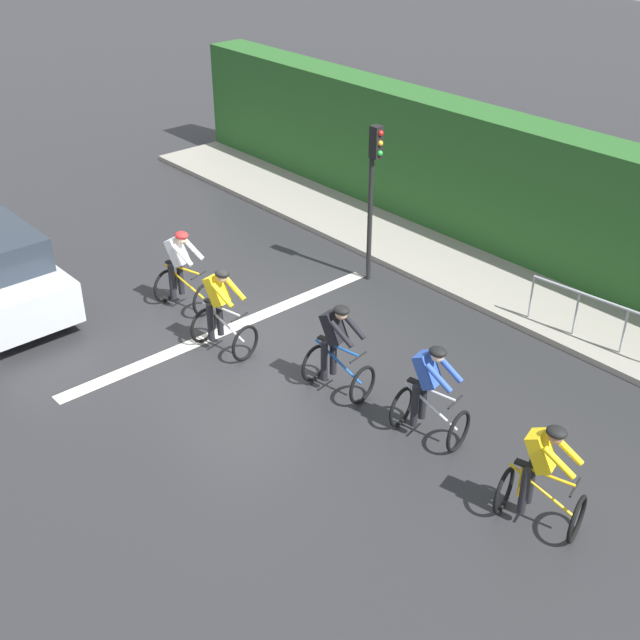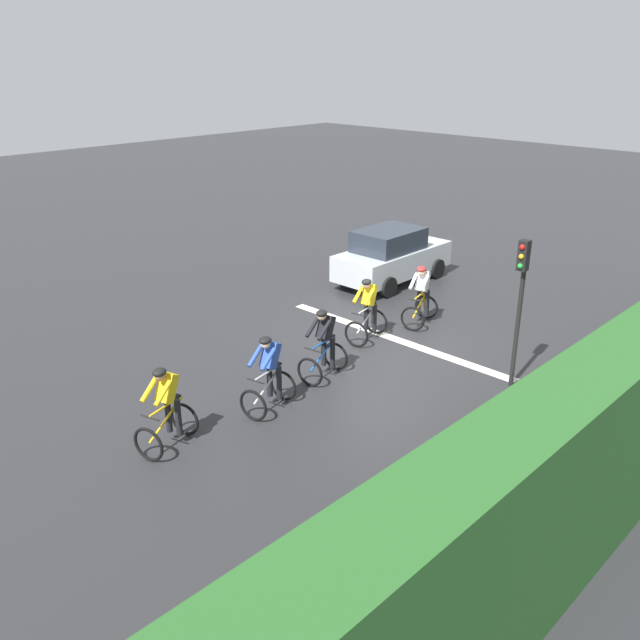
% 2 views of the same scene
% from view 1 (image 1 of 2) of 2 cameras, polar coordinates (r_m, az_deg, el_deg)
% --- Properties ---
extents(ground_plane, '(80.00, 80.00, 0.00)m').
position_cam_1_polar(ground_plane, '(15.50, -5.55, -1.28)').
color(ground_plane, '#28282B').
extents(sidewalk_kerb, '(2.80, 23.26, 0.12)m').
position_cam_1_polar(sidewalk_kerb, '(17.76, 13.07, 2.60)').
color(sidewalk_kerb, gray).
rests_on(sidewalk_kerb, ground).
extents(stone_wall_low, '(0.44, 23.26, 0.63)m').
position_cam_1_polar(stone_wall_low, '(18.32, 14.87, 4.15)').
color(stone_wall_low, gray).
rests_on(stone_wall_low, ground).
extents(hedge_wall, '(1.10, 23.26, 3.01)m').
position_cam_1_polar(hedge_wall, '(18.09, 15.91, 7.80)').
color(hedge_wall, '#265623').
rests_on(hedge_wall, ground).
extents(road_marking_stop_line, '(7.00, 0.30, 0.01)m').
position_cam_1_polar(road_marking_stop_line, '(15.80, -6.47, -0.65)').
color(road_marking_stop_line, silver).
rests_on(road_marking_stop_line, ground).
extents(cyclist_lead, '(0.95, 1.22, 1.66)m').
position_cam_1_polar(cyclist_lead, '(11.44, 15.09, -10.49)').
color(cyclist_lead, black).
rests_on(cyclist_lead, ground).
extents(cyclist_second, '(0.88, 1.19, 1.66)m').
position_cam_1_polar(cyclist_second, '(12.67, 7.57, -5.09)').
color(cyclist_second, black).
rests_on(cyclist_second, ground).
extents(cyclist_mid, '(0.84, 1.17, 1.66)m').
position_cam_1_polar(cyclist_mid, '(13.59, 1.15, -2.10)').
color(cyclist_mid, black).
rests_on(cyclist_mid, ground).
extents(cyclist_fourth, '(0.88, 1.19, 1.66)m').
position_cam_1_polar(cyclist_fourth, '(14.80, -6.87, 0.59)').
color(cyclist_fourth, black).
rests_on(cyclist_fourth, ground).
extents(cyclist_trailing, '(0.94, 1.22, 1.66)m').
position_cam_1_polar(cyclist_trailing, '(16.32, -9.57, 3.34)').
color(cyclist_trailing, black).
rests_on(cyclist_trailing, ground).
extents(traffic_light_near_crossing, '(0.21, 0.31, 3.34)m').
position_cam_1_polar(traffic_light_near_crossing, '(16.64, 3.72, 9.63)').
color(traffic_light_near_crossing, black).
rests_on(traffic_light_near_crossing, ground).
extents(pedestrian_railing_kerbside, '(0.31, 2.83, 1.03)m').
position_cam_1_polar(pedestrian_railing_kerbside, '(15.57, 18.92, 0.49)').
color(pedestrian_railing_kerbside, '#999EA3').
rests_on(pedestrian_railing_kerbside, ground).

